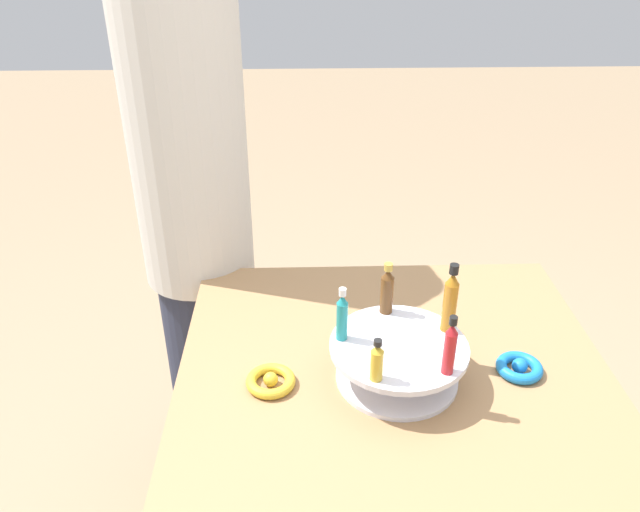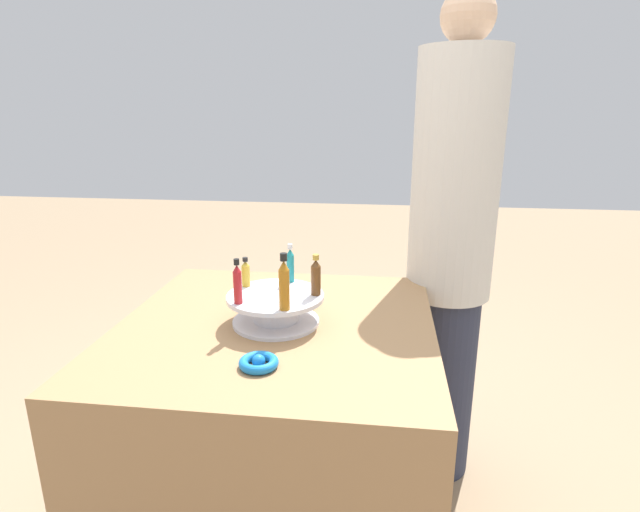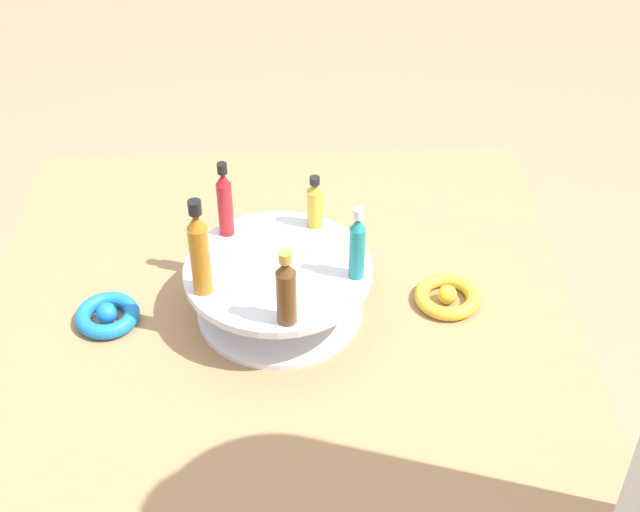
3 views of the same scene
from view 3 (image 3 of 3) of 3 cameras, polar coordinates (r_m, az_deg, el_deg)
party_table at (r=1.60m, az=-2.19°, el=-13.92°), size 0.87×0.87×0.78m
display_stand at (r=1.28m, az=-2.66°, el=-2.04°), size 0.27×0.27×0.08m
bottle_amber at (r=1.18m, az=-7.73°, el=0.32°), size 0.03×0.03×0.15m
bottle_brown at (r=1.14m, az=-2.18°, el=-2.20°), size 0.03×0.03×0.11m
bottle_teal at (r=1.21m, az=2.39°, el=0.66°), size 0.02×0.02×0.11m
bottle_gold at (r=1.31m, az=-0.34°, el=3.38°), size 0.02×0.02×0.09m
bottle_red at (r=1.29m, az=-6.11°, el=3.46°), size 0.02×0.02×0.12m
ribbon_bow_blue at (r=1.32m, az=-13.45°, el=-3.70°), size 0.09×0.09×0.03m
ribbon_bow_gold at (r=1.33m, az=8.14°, el=-2.57°), size 0.10×0.10×0.03m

